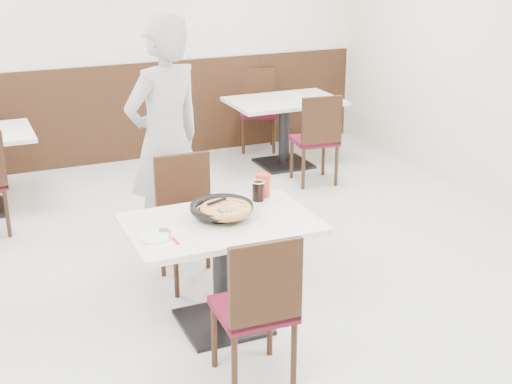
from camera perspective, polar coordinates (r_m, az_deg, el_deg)
name	(u,v)px	position (r m, az deg, el deg)	size (l,w,h in m)	color
floor	(230,295)	(5.23, -2.06, -8.23)	(7.00, 7.00, 0.00)	#AEAFA9
wall_back	(110,37)	(8.03, -11.63, 12.05)	(6.00, 0.04, 2.80)	silver
wainscot_back	(115,114)	(8.17, -11.18, 6.13)	(5.90, 0.03, 1.10)	black
main_table	(222,274)	(4.70, -2.74, -6.56)	(1.20, 0.80, 0.75)	silver
chair_near	(253,305)	(4.12, -0.24, -9.07)	(0.42, 0.42, 0.95)	black
chair_far	(192,223)	(5.23, -5.18, -2.52)	(0.42, 0.42, 0.95)	black
trivet	(220,218)	(4.54, -2.91, -2.11)	(0.11, 0.11, 0.04)	black
pizza_pan	(222,211)	(4.59, -2.77, -1.52)	(0.32, 0.32, 0.01)	black
pizza	(226,211)	(4.53, -2.42, -1.56)	(0.30, 0.30, 0.02)	tan
pizza_server	(224,208)	(4.49, -2.57, -1.30)	(0.08, 0.10, 0.00)	white
napkin	(161,242)	(4.28, -7.58, -3.95)	(0.17, 0.17, 0.00)	white
side_plate	(156,237)	(4.32, -7.99, -3.61)	(0.20, 0.20, 0.01)	white
fork	(170,234)	(4.33, -6.91, -3.39)	(0.01, 0.14, 0.00)	white
cola_glass	(258,192)	(4.85, 0.18, 0.04)	(0.08, 0.08, 0.13)	black
red_cup	(263,185)	(4.93, 0.55, 0.55)	(0.10, 0.10, 0.16)	red
diner_person	(165,141)	(5.52, -7.27, 4.05)	(0.71, 0.46, 1.93)	#BAB9BE
bg_table_right	(284,133)	(7.94, 2.26, 4.77)	(1.20, 0.80, 0.75)	silver
bg_chair_right_near	(314,138)	(7.37, 4.69, 4.32)	(0.42, 0.42, 0.95)	black
bg_chair_right_far	(258,111)	(8.49, 0.16, 6.51)	(0.42, 0.42, 0.95)	black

